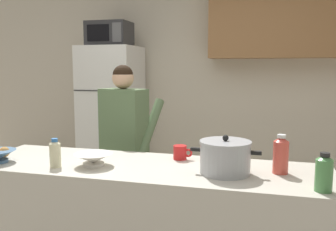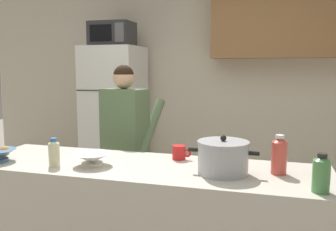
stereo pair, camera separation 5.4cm
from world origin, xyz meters
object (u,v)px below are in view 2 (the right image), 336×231
(coffee_mug, at_px, (179,152))
(person_near_pot, at_px, (125,135))
(refrigerator, at_px, (115,122))
(empty_bowl, at_px, (92,158))
(cooking_pot, at_px, (223,157))
(bottle_mid_counter, at_px, (279,155))
(bottle_near_edge, at_px, (54,153))
(microwave, at_px, (112,34))
(bottle_far_corner, at_px, (321,173))

(coffee_mug, bearing_deg, person_near_pot, 139.38)
(refrigerator, bearing_deg, empty_bowl, -69.52)
(cooking_pot, bearing_deg, empty_bowl, -176.47)
(bottle_mid_counter, bearing_deg, empty_bowl, -173.21)
(coffee_mug, xyz_separation_m, empty_bowl, (-0.49, -0.30, -0.00))
(person_near_pot, height_order, empty_bowl, person_near_pot)
(person_near_pot, relative_size, bottle_near_edge, 8.59)
(refrigerator, height_order, microwave, microwave)
(empty_bowl, bearing_deg, coffee_mug, 31.34)
(refrigerator, distance_m, person_near_pot, 1.27)
(cooking_pot, relative_size, bottle_far_corner, 2.08)
(cooking_pot, height_order, bottle_mid_counter, bottle_mid_counter)
(bottle_mid_counter, bearing_deg, microwave, 136.18)
(refrigerator, relative_size, coffee_mug, 13.61)
(person_near_pot, bearing_deg, coffee_mug, -40.62)
(person_near_pot, xyz_separation_m, bottle_far_corner, (1.45, -0.96, 0.05))
(empty_bowl, xyz_separation_m, bottle_near_edge, (-0.22, -0.09, 0.04))
(bottle_far_corner, bearing_deg, cooking_pot, 159.98)
(microwave, bearing_deg, person_near_pot, -61.01)
(cooking_pot, xyz_separation_m, bottle_mid_counter, (0.31, 0.08, 0.01))
(empty_bowl, bearing_deg, bottle_far_corner, -5.80)
(empty_bowl, distance_m, bottle_near_edge, 0.24)
(empty_bowl, xyz_separation_m, bottle_far_corner, (1.33, -0.14, 0.05))
(person_near_pot, xyz_separation_m, bottle_mid_counter, (1.26, -0.69, 0.07))
(cooking_pot, bearing_deg, refrigerator, 129.26)
(cooking_pot, height_order, empty_bowl, cooking_pot)
(coffee_mug, distance_m, empty_bowl, 0.58)
(microwave, height_order, cooking_pot, microwave)
(microwave, relative_size, bottle_far_corner, 2.41)
(bottle_far_corner, bearing_deg, bottle_near_edge, 178.18)
(person_near_pot, xyz_separation_m, cooking_pot, (0.94, -0.78, 0.05))
(bottle_mid_counter, bearing_deg, bottle_near_edge, -170.71)
(coffee_mug, distance_m, bottle_near_edge, 0.81)
(cooking_pot, relative_size, empty_bowl, 1.69)
(cooking_pot, distance_m, bottle_mid_counter, 0.33)
(person_near_pot, distance_m, bottle_far_corner, 1.74)
(microwave, relative_size, bottle_mid_counter, 2.07)
(bottle_far_corner, bearing_deg, microwave, 135.01)
(bottle_far_corner, bearing_deg, empty_bowl, 174.20)
(bottle_mid_counter, xyz_separation_m, bottle_far_corner, (0.20, -0.27, -0.02))
(refrigerator, bearing_deg, coffee_mug, -53.37)
(coffee_mug, relative_size, bottle_mid_counter, 0.57)
(coffee_mug, height_order, bottle_mid_counter, bottle_mid_counter)
(refrigerator, bearing_deg, bottle_near_edge, -75.95)
(person_near_pot, height_order, cooking_pot, person_near_pot)
(person_near_pot, distance_m, cooking_pot, 1.22)
(person_near_pot, relative_size, coffee_mug, 11.92)
(cooking_pot, relative_size, bottle_near_edge, 2.27)
(coffee_mug, distance_m, bottle_far_corner, 0.95)
(cooking_pot, bearing_deg, microwave, 129.58)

